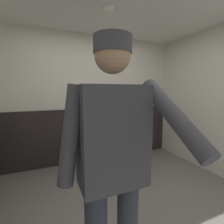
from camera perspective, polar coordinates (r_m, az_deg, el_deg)
name	(u,v)px	position (r m, az deg, el deg)	size (l,w,h in m)	color
ground_plane	(128,215)	(2.33, 5.64, -32.05)	(4.31, 3.94, 0.04)	slate
wall_back	(89,100)	(3.42, -8.05, 4.26)	(4.31, 0.12, 2.55)	beige
wainscot_band_back	(90,135)	(3.47, -7.51, -7.86)	(3.71, 0.03, 1.10)	black
downlight_far	(108,9)	(2.56, -1.27, 32.26)	(0.14, 0.14, 0.03)	white
urinal_solo	(83,126)	(3.23, -10.02, -4.85)	(0.40, 0.34, 1.24)	white
person	(113,162)	(1.04, 0.36, -17.04)	(0.62, 0.60, 1.76)	#2D3342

